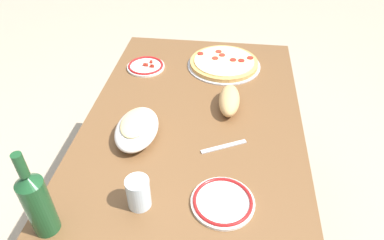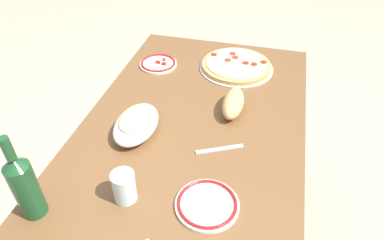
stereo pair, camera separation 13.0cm
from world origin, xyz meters
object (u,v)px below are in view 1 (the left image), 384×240
baked_pasta_dish (137,128)px  side_plate_near (223,202)px  side_plate_far (146,66)px  dining_table (192,149)px  pepperoni_pizza (224,63)px  wine_bottle (37,202)px  water_glass (138,193)px  bread_loaf (229,100)px

baked_pasta_dish → side_plate_near: 0.42m
side_plate_far → baked_pasta_dish: bearing=-170.6°
side_plate_far → dining_table: bearing=-145.9°
baked_pasta_dish → side_plate_far: 0.48m
side_plate_near → pepperoni_pizza: bearing=2.8°
pepperoni_pizza → wine_bottle: 1.04m
baked_pasta_dish → side_plate_far: bearing=9.4°
pepperoni_pizza → water_glass: water_glass is taller
dining_table → water_glass: water_glass is taller
dining_table → baked_pasta_dish: bearing=112.9°
wine_bottle → water_glass: wine_bottle is taller
side_plate_near → bread_loaf: 0.47m
pepperoni_pizza → water_glass: size_ratio=3.37×
dining_table → side_plate_far: 0.49m
wine_bottle → side_plate_near: bearing=-73.4°
dining_table → side_plate_far: size_ratio=7.99×
dining_table → side_plate_far: (0.39, 0.27, 0.13)m
dining_table → side_plate_near: (-0.34, -0.13, 0.13)m
side_plate_far → bread_loaf: bearing=-123.3°
water_glass → bread_loaf: (0.50, -0.24, -0.01)m
dining_table → side_plate_near: bearing=-158.5°
pepperoni_pizza → water_glass: 0.86m
dining_table → side_plate_near: size_ratio=7.32×
dining_table → water_glass: 0.42m
pepperoni_pizza → baked_pasta_dish: (-0.54, 0.28, 0.03)m
pepperoni_pizza → wine_bottle: size_ratio=1.19×
bread_loaf → pepperoni_pizza: bearing=6.5°
dining_table → wine_bottle: size_ratio=4.86×
side_plate_far → pepperoni_pizza: bearing=-79.9°
baked_pasta_dish → side_plate_near: bearing=-129.0°
dining_table → side_plate_far: side_plate_far is taller
side_plate_near → dining_table: bearing=21.5°
bread_loaf → water_glass: bearing=154.4°
pepperoni_pizza → wine_bottle: wine_bottle is taller
water_glass → bread_loaf: size_ratio=0.52×
side_plate_far → water_glass: bearing=-168.4°
water_glass → dining_table: bearing=-16.3°
baked_pasta_dish → side_plate_near: baked_pasta_dish is taller
dining_table → pepperoni_pizza: size_ratio=4.07×
bread_loaf → dining_table: bearing=135.0°
wine_bottle → side_plate_near: (0.14, -0.48, -0.11)m
baked_pasta_dish → wine_bottle: wine_bottle is taller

